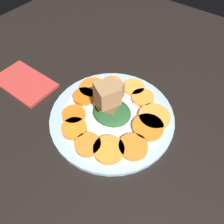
% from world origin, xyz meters
% --- Properties ---
extents(table_slab, '(1.20, 1.20, 0.02)m').
position_xyz_m(table_slab, '(0.00, 0.00, 0.01)').
color(table_slab, black).
rests_on(table_slab, ground).
extents(plate, '(0.28, 0.28, 0.01)m').
position_xyz_m(plate, '(0.00, 0.00, 0.03)').
color(plate, '#99B7D1').
rests_on(plate, table_slab).
extents(carrot_slice_0, '(0.06, 0.06, 0.01)m').
position_xyz_m(carrot_slice_0, '(-0.05, 0.08, 0.04)').
color(carrot_slice_0, orange).
rests_on(carrot_slice_0, plate).
extents(carrot_slice_1, '(0.06, 0.06, 0.01)m').
position_xyz_m(carrot_slice_1, '(-0.09, 0.04, 0.04)').
color(carrot_slice_1, orange).
rests_on(carrot_slice_1, plate).
extents(carrot_slice_2, '(0.07, 0.07, 0.01)m').
position_xyz_m(carrot_slice_2, '(-0.08, -0.02, 0.04)').
color(carrot_slice_2, orange).
rests_on(carrot_slice_2, plate).
extents(carrot_slice_3, '(0.07, 0.07, 0.01)m').
position_xyz_m(carrot_slice_3, '(-0.08, -0.05, 0.04)').
color(carrot_slice_3, orange).
rests_on(carrot_slice_3, plate).
extents(carrot_slice_4, '(0.05, 0.05, 0.01)m').
position_xyz_m(carrot_slice_4, '(-0.03, -0.08, 0.04)').
color(carrot_slice_4, orange).
rests_on(carrot_slice_4, plate).
extents(carrot_slice_5, '(0.06, 0.06, 0.01)m').
position_xyz_m(carrot_slice_5, '(0.01, -0.10, 0.04)').
color(carrot_slice_5, orange).
rests_on(carrot_slice_5, plate).
extents(carrot_slice_6, '(0.05, 0.05, 0.01)m').
position_xyz_m(carrot_slice_6, '(0.06, -0.07, 0.04)').
color(carrot_slice_6, orange).
rests_on(carrot_slice_6, plate).
extents(carrot_slice_7, '(0.07, 0.07, 0.01)m').
position_xyz_m(carrot_slice_7, '(0.09, -0.03, 0.04)').
color(carrot_slice_7, orange).
rests_on(carrot_slice_7, plate).
extents(carrot_slice_8, '(0.05, 0.05, 0.01)m').
position_xyz_m(carrot_slice_8, '(0.09, 0.00, 0.04)').
color(carrot_slice_8, orange).
rests_on(carrot_slice_8, plate).
extents(carrot_slice_9, '(0.05, 0.05, 0.01)m').
position_xyz_m(carrot_slice_9, '(0.07, 0.06, 0.04)').
color(carrot_slice_9, orange).
rests_on(carrot_slice_9, plate).
extents(carrot_slice_10, '(0.05, 0.05, 0.01)m').
position_xyz_m(carrot_slice_10, '(0.04, 0.08, 0.04)').
color(carrot_slice_10, orange).
rests_on(carrot_slice_10, plate).
extents(carrot_slice_11, '(0.05, 0.05, 0.01)m').
position_xyz_m(carrot_slice_11, '(-0.01, 0.09, 0.04)').
color(carrot_slice_11, orange).
rests_on(carrot_slice_11, plate).
extents(center_pile, '(0.09, 0.08, 0.10)m').
position_xyz_m(center_pile, '(0.00, 0.00, 0.07)').
color(center_pile, '#235128').
rests_on(center_pile, plate).
extents(fork, '(0.18, 0.04, 0.00)m').
position_xyz_m(fork, '(0.00, -0.07, 0.03)').
color(fork, silver).
rests_on(fork, plate).
extents(napkin, '(0.16, 0.10, 0.01)m').
position_xyz_m(napkin, '(0.25, 0.05, 0.02)').
color(napkin, '#B2332D').
rests_on(napkin, table_slab).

